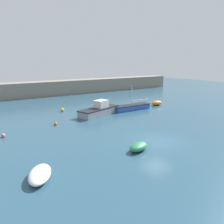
# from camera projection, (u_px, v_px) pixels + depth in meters

# --- Properties ---
(ground_plane) EXTENTS (120.00, 120.00, 0.20)m
(ground_plane) POSITION_uv_depth(u_px,v_px,m) (157.00, 142.00, 19.88)
(ground_plane) COLOR #284C60
(harbor_breakwater) EXTENTS (64.88, 3.60, 2.98)m
(harbor_breakwater) POSITION_uv_depth(u_px,v_px,m) (47.00, 88.00, 45.75)
(harbor_breakwater) COLOR gray
(harbor_breakwater) RESTS_ON ground_plane
(rowboat_white_midwater) EXTENTS (2.33, 2.98, 0.57)m
(rowboat_white_midwater) POSITION_uv_depth(u_px,v_px,m) (40.00, 174.00, 13.56)
(rowboat_white_midwater) COLOR white
(rowboat_white_midwater) RESTS_ON ground_plane
(fishing_dinghy_green) EXTENTS (2.23, 1.64, 0.63)m
(fishing_dinghy_green) POSITION_uv_depth(u_px,v_px,m) (138.00, 147.00, 17.79)
(fishing_dinghy_green) COLOR #287A4C
(fishing_dinghy_green) RESTS_ON ground_plane
(sailboat_short_mast) EXTENTS (6.37, 1.56, 3.65)m
(sailboat_short_mast) POSITION_uv_depth(u_px,v_px,m) (131.00, 107.00, 32.59)
(sailboat_short_mast) COLOR #2D56B7
(sailboat_short_mast) RESTS_ON ground_plane
(cabin_cruiser_white) EXTENTS (6.60, 3.92, 1.95)m
(cabin_cruiser_white) POSITION_uv_depth(u_px,v_px,m) (99.00, 110.00, 29.57)
(cabin_cruiser_white) COLOR gray
(cabin_cruiser_white) RESTS_ON ground_plane
(dinghy_near_pier) EXTENTS (2.05, 1.12, 0.76)m
(dinghy_near_pier) POSITION_uv_depth(u_px,v_px,m) (157.00, 103.00, 35.91)
(dinghy_near_pier) COLOR orange
(dinghy_near_pier) RESTS_ON ground_plane
(mooring_buoy_yellow) EXTENTS (0.50, 0.50, 0.50)m
(mooring_buoy_yellow) POSITION_uv_depth(u_px,v_px,m) (62.00, 110.00, 31.52)
(mooring_buoy_yellow) COLOR yellow
(mooring_buoy_yellow) RESTS_ON ground_plane
(mooring_buoy_pink) EXTENTS (0.39, 0.39, 0.39)m
(mooring_buoy_pink) POSITION_uv_depth(u_px,v_px,m) (3.00, 135.00, 20.86)
(mooring_buoy_pink) COLOR #EA668C
(mooring_buoy_pink) RESTS_ON ground_plane
(mooring_buoy_orange) EXTENTS (0.36, 0.36, 0.36)m
(mooring_buoy_orange) POSITION_uv_depth(u_px,v_px,m) (55.00, 124.00, 24.82)
(mooring_buoy_orange) COLOR orange
(mooring_buoy_orange) RESTS_ON ground_plane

